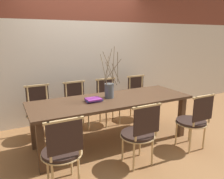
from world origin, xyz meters
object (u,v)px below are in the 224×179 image
vase_centerpiece (109,90)px  book_stack (94,100)px  chair_near_center (194,119)px  chair_far_center (109,100)px  dining_table (112,105)px

vase_centerpiece → book_stack: (-0.30, -0.08, -0.11)m
chair_near_center → chair_far_center: size_ratio=1.00×
chair_far_center → book_stack: chair_far_center is taller
dining_table → chair_far_center: chair_far_center is taller
book_stack → vase_centerpiece: bearing=14.2°
chair_far_center → vase_centerpiece: 0.84m
chair_near_center → dining_table: bearing=142.9°
dining_table → book_stack: size_ratio=9.82×
dining_table → vase_centerpiece: vase_centerpiece is taller
dining_table → chair_far_center: (0.30, 0.75, -0.16)m
vase_centerpiece → book_stack: vase_centerpiece is taller
dining_table → vase_centerpiece: 0.24m
chair_far_center → book_stack: 1.01m
chair_near_center → book_stack: bearing=149.9°
chair_far_center → book_stack: size_ratio=3.41×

